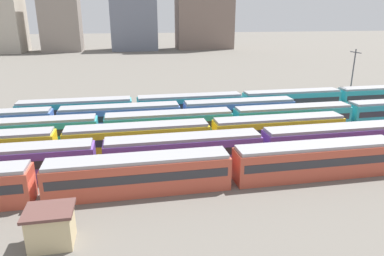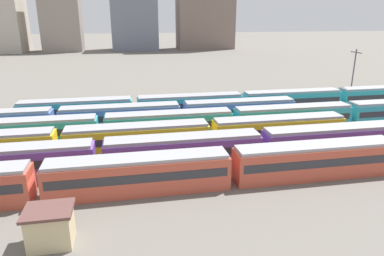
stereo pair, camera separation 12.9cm
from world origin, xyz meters
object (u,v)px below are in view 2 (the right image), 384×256
at_px(signal_hut, 50,226).
at_px(train_track_2, 138,139).
at_px(train_track_1, 333,140).
at_px(catenary_pole_1, 353,74).
at_px(train_track_4, 121,117).
at_px(train_track_3, 233,121).
at_px(train_track_5, 339,98).

bearing_deg(signal_hut, train_track_2, 67.26).
bearing_deg(train_track_1, catenary_pole_1, 52.13).
relative_size(train_track_1, train_track_4, 1.68).
relative_size(train_track_3, train_track_4, 1.34).
relative_size(train_track_2, signal_hut, 15.50).
distance_m(train_track_1, train_track_4, 30.34).
xyz_separation_m(train_track_1, signal_hut, (-31.24, -12.39, -0.35)).
bearing_deg(train_track_5, catenary_pole_1, 32.97).
bearing_deg(train_track_5, train_track_1, -124.02).
bearing_deg(train_track_1, train_track_3, 133.26).
height_order(train_track_1, train_track_5, same).
bearing_deg(catenary_pole_1, train_track_5, -147.03).
bearing_deg(catenary_pole_1, train_track_2, -156.45).
xyz_separation_m(train_track_1, train_track_3, (-9.79, 10.40, 0.00)).
bearing_deg(train_track_4, train_track_2, -78.27).
xyz_separation_m(train_track_1, catenary_pole_1, (18.34, 23.59, 3.95)).
height_order(train_track_2, signal_hut, train_track_2).
xyz_separation_m(train_track_3, train_track_4, (-16.24, 5.20, -0.00)).
bearing_deg(train_track_2, train_track_3, 20.27).
relative_size(train_track_2, train_track_3, 0.75).
bearing_deg(train_track_5, train_track_2, -157.63).
distance_m(train_track_3, signal_hut, 31.30).
height_order(train_track_2, train_track_5, same).
relative_size(train_track_1, signal_hut, 26.00).
bearing_deg(catenary_pole_1, train_track_1, -127.87).
relative_size(train_track_1, train_track_5, 0.83).
relative_size(catenary_pole_1, signal_hut, 2.94).
distance_m(train_track_1, train_track_5, 25.09).
height_order(train_track_3, catenary_pole_1, catenary_pole_1).
distance_m(train_track_4, signal_hut, 28.48).
bearing_deg(signal_hut, train_track_4, 79.45).
xyz_separation_m(train_track_5, catenary_pole_1, (4.30, 2.79, 3.95)).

